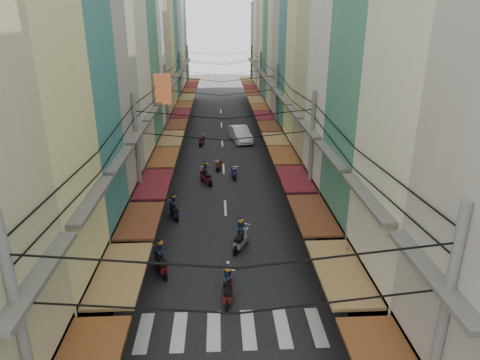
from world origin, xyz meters
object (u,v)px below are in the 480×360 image
object	(u,v)px
white_car	(240,141)
bicycle	(345,283)
market_umbrella	(396,289)
traffic_sign	(346,265)

from	to	relation	value
white_car	bicycle	bearing A→B (deg)	-93.11
white_car	market_umbrella	distance (m)	29.80
traffic_sign	market_umbrella	bearing A→B (deg)	-49.80
white_car	market_umbrella	world-z (taller)	market_umbrella
bicycle	white_car	bearing A→B (deg)	21.94
bicycle	traffic_sign	size ratio (longest dim) A/B	0.58
white_car	market_umbrella	bearing A→B (deg)	-92.91
white_car	traffic_sign	world-z (taller)	traffic_sign
bicycle	market_umbrella	bearing A→B (deg)	-156.49
white_car	traffic_sign	bearing A→B (deg)	-95.32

